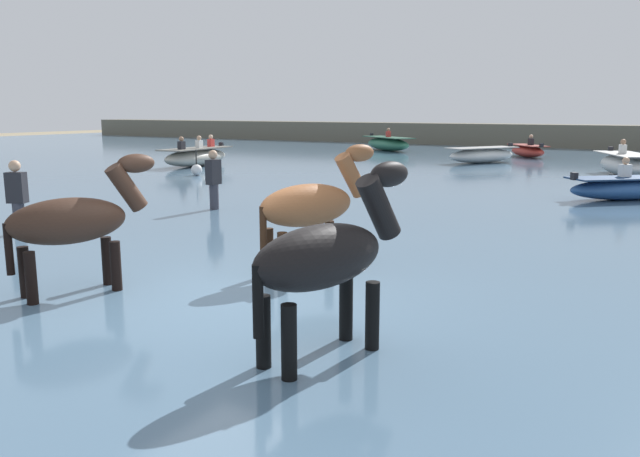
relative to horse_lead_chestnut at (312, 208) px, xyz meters
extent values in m
plane|color=gray|center=(-0.16, -1.50, -1.20)|extent=(120.00, 120.00, 0.00)
cube|color=slate|center=(-0.16, 8.50, -1.04)|extent=(90.00, 90.00, 0.33)
ellipsoid|color=brown|center=(-0.03, -0.07, 0.05)|extent=(1.02, 1.50, 0.57)
cylinder|color=black|center=(0.01, 0.45, -0.72)|extent=(0.13, 0.13, 0.96)
cylinder|color=black|center=(0.32, 0.31, -0.72)|extent=(0.13, 0.13, 0.96)
cylinder|color=black|center=(-0.39, -0.46, -0.72)|extent=(0.13, 0.13, 0.96)
cylinder|color=black|center=(-0.08, -0.60, -0.72)|extent=(0.13, 0.13, 0.96)
cylinder|color=brown|center=(0.27, 0.61, 0.41)|extent=(0.41, 0.57, 0.65)
ellipsoid|color=brown|center=(0.33, 0.74, 0.71)|extent=(0.38, 0.53, 0.24)
cylinder|color=black|center=(-0.30, -0.69, -0.21)|extent=(0.09, 0.09, 0.61)
ellipsoid|color=#382319|center=(-1.92, -2.35, 0.01)|extent=(0.97, 1.45, 0.55)
cylinder|color=black|center=(-1.88, -1.85, -0.73)|extent=(0.13, 0.13, 0.93)
cylinder|color=black|center=(-1.58, -1.98, -0.73)|extent=(0.13, 0.13, 0.93)
cylinder|color=black|center=(-2.26, -2.73, -0.73)|extent=(0.13, 0.13, 0.93)
cylinder|color=black|center=(-1.96, -2.86, -0.73)|extent=(0.13, 0.13, 0.93)
cylinder|color=#382319|center=(-1.64, -1.69, 0.36)|extent=(0.40, 0.55, 0.63)
ellipsoid|color=#382319|center=(-1.58, -1.56, 0.65)|extent=(0.37, 0.51, 0.24)
cylinder|color=black|center=(-2.18, -2.96, -0.24)|extent=(0.09, 0.09, 0.59)
ellipsoid|color=black|center=(1.65, -2.56, 0.05)|extent=(0.87, 1.50, 0.57)
cylinder|color=black|center=(1.63, -2.04, -0.72)|extent=(0.13, 0.13, 0.96)
cylinder|color=black|center=(1.95, -2.13, -0.72)|extent=(0.13, 0.13, 0.96)
cylinder|color=black|center=(1.35, -2.99, -0.72)|extent=(0.13, 0.13, 0.96)
cylinder|color=black|center=(1.67, -3.08, -0.72)|extent=(0.13, 0.13, 0.96)
cylinder|color=black|center=(1.86, -1.85, 0.40)|extent=(0.36, 0.56, 0.65)
ellipsoid|color=black|center=(1.90, -1.71, 0.70)|extent=(0.33, 0.52, 0.24)
cylinder|color=black|center=(1.46, -3.20, -0.21)|extent=(0.09, 0.09, 0.61)
ellipsoid|color=silver|center=(-3.38, 18.98, -0.57)|extent=(2.61, 3.42, 0.60)
cube|color=gray|center=(-3.38, 18.98, -0.26)|extent=(2.51, 3.29, 0.04)
cube|color=black|center=(-2.58, 20.37, -0.19)|extent=(0.20, 0.18, 0.18)
ellipsoid|color=silver|center=(2.28, 16.28, -0.53)|extent=(2.52, 3.56, 0.69)
cube|color=gray|center=(2.28, 16.28, -0.16)|extent=(2.42, 3.42, 0.04)
cube|color=black|center=(1.62, 17.74, -0.09)|extent=(0.20, 0.18, 0.18)
cube|color=white|center=(2.16, 16.22, 0.01)|extent=(0.27, 0.31, 0.30)
sphere|color=#A37556|center=(2.16, 16.22, 0.25)|extent=(0.18, 0.18, 0.18)
ellipsoid|color=#28518E|center=(2.91, 9.97, -0.62)|extent=(2.84, 2.70, 0.51)
cube|color=navy|center=(2.91, 9.97, -0.34)|extent=(2.72, 2.59, 0.04)
cube|color=black|center=(1.85, 9.00, -0.27)|extent=(0.20, 0.20, 0.18)
cube|color=white|center=(2.84, 10.04, -0.17)|extent=(0.31, 0.31, 0.30)
sphere|color=tan|center=(2.84, 10.04, 0.07)|extent=(0.18, 0.18, 0.18)
ellipsoid|color=#337556|center=(-10.11, 24.33, -0.53)|extent=(3.95, 3.39, 0.68)
cube|color=#1E4634|center=(-10.11, 24.33, -0.17)|extent=(3.79, 3.26, 0.04)
cube|color=black|center=(-11.65, 25.48, -0.10)|extent=(0.19, 0.20, 0.18)
cube|color=red|center=(-10.10, 24.34, 0.00)|extent=(0.32, 0.30, 0.30)
sphere|color=#A37556|center=(-10.10, 24.34, 0.24)|extent=(0.18, 0.18, 0.18)
ellipsoid|color=#BC382D|center=(-2.53, 23.34, -0.62)|extent=(2.38, 2.57, 0.52)
cube|color=maroon|center=(-2.53, 23.34, -0.34)|extent=(2.29, 2.47, 0.04)
cube|color=black|center=(-1.73, 22.40, -0.27)|extent=(0.20, 0.20, 0.18)
cube|color=#232328|center=(-2.43, 23.43, -0.17)|extent=(0.31, 0.31, 0.30)
sphere|color=tan|center=(-2.43, 23.43, 0.07)|extent=(0.18, 0.18, 0.18)
ellipsoid|color=#B2AD9E|center=(-12.52, 11.79, -0.54)|extent=(1.52, 3.68, 0.66)
cube|color=slate|center=(-12.52, 11.79, -0.19)|extent=(1.46, 3.53, 0.04)
cube|color=black|center=(-12.67, 13.50, -0.12)|extent=(0.17, 0.13, 0.18)
cube|color=#232328|center=(-12.34, 10.80, -0.02)|extent=(0.20, 0.28, 0.30)
sphere|color=#A37556|center=(-12.34, 10.80, 0.22)|extent=(0.18, 0.18, 0.18)
cube|color=white|center=(-12.35, 11.80, -0.02)|extent=(0.20, 0.28, 0.30)
sphere|color=tan|center=(-12.35, 11.80, 0.22)|extent=(0.18, 0.18, 0.18)
cube|color=red|center=(-12.60, 12.79, -0.02)|extent=(0.20, 0.28, 0.30)
sphere|color=beige|center=(-12.60, 12.79, 0.22)|extent=(0.18, 0.18, 0.18)
cylinder|color=#383842|center=(-4.74, 3.61, -0.76)|extent=(0.20, 0.20, 0.88)
cube|color=#232328|center=(-4.74, 3.61, -0.05)|extent=(0.20, 0.32, 0.54)
sphere|color=tan|center=(-4.74, 3.61, 0.33)|extent=(0.20, 0.20, 0.20)
cylinder|color=#383842|center=(-5.86, -0.35, -0.76)|extent=(0.20, 0.20, 0.88)
cube|color=#232328|center=(-5.86, -0.35, -0.05)|extent=(0.37, 0.32, 0.54)
sphere|color=tan|center=(-5.86, -0.35, 0.33)|extent=(0.20, 0.20, 0.20)
sphere|color=silver|center=(-10.04, 9.01, -0.69)|extent=(0.37, 0.37, 0.37)
cylinder|color=black|center=(-10.04, 9.01, -0.26)|extent=(0.04, 0.04, 0.48)
cube|color=#605B4C|center=(-0.16, 32.07, -0.38)|extent=(80.00, 2.40, 1.65)
camera|label=1|loc=(4.39, -7.16, 1.30)|focal=35.78mm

